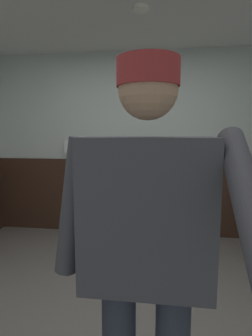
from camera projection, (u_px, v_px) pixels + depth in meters
ground_plane at (109, 328)px, 2.07m from camera, size 4.75×4.50×0.04m
wall_back at (136, 145)px, 3.87m from camera, size 4.75×0.12×2.55m
wainscot_band_back at (135, 197)px, 3.89m from camera, size 4.15×0.03×1.07m
downlight_far at (141, 8)px, 2.37m from camera, size 0.14×0.14×0.03m
urinal_left at (116, 182)px, 3.75m from camera, size 0.40×0.34×1.24m
urinal_middle at (171, 183)px, 3.65m from camera, size 0.40×0.34×1.24m
privacy_divider_panel at (143, 171)px, 3.61m from camera, size 0.04×0.40×0.90m
person at (146, 246)px, 1.05m from camera, size 0.72×0.60×1.73m
soap_dispenser at (68, 147)px, 3.90m from camera, size 0.10×0.07×0.18m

